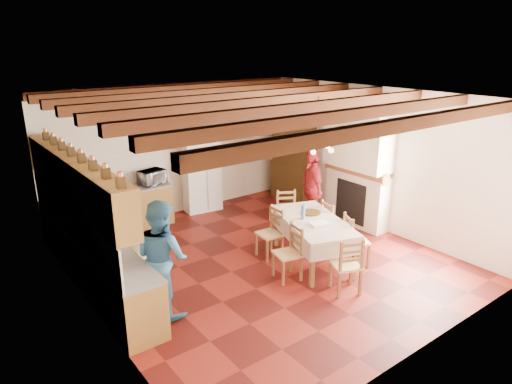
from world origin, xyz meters
TOP-DOWN VIEW (x-y plane):
  - floor at (0.00, 0.00)m, footprint 6.00×6.50m
  - ceiling at (0.00, 0.00)m, footprint 6.00×6.50m
  - wall_back at (0.00, 3.26)m, footprint 6.00×0.02m
  - wall_front at (0.00, -3.26)m, footprint 6.00×0.02m
  - wall_left at (-3.01, 0.00)m, footprint 0.02×6.50m
  - wall_right at (3.01, 0.00)m, footprint 0.02×6.50m
  - ceiling_beams at (0.00, 0.00)m, footprint 6.00×6.30m
  - lower_cabinets_left at (-2.70, 1.05)m, footprint 0.60×4.30m
  - lower_cabinets_back at (-1.55, 2.95)m, footprint 2.30×0.60m
  - countertop_left at (-2.70, 1.05)m, footprint 0.62×4.30m
  - countertop_back at (-1.55, 2.95)m, footprint 2.34×0.62m
  - backsplash_left at (-2.98, 1.05)m, footprint 0.03×4.30m
  - backsplash_back at (-1.55, 3.23)m, footprint 2.30×0.03m
  - upper_cabinets at (-2.83, 1.05)m, footprint 0.35×4.20m
  - fireplace at (2.72, 0.20)m, footprint 0.56×1.60m
  - wall_picture at (1.55, 3.23)m, footprint 0.34×0.03m
  - refrigerator at (0.55, 3.12)m, footprint 0.93×0.79m
  - hutch at (2.75, 2.24)m, footprint 0.55×1.22m
  - dining_table at (0.74, -0.55)m, footprint 1.52×2.09m
  - chandelier at (0.74, -0.55)m, footprint 0.47×0.47m
  - chair_left_near at (-0.04, -0.76)m, footprint 0.48×0.49m
  - chair_left_far at (0.24, 0.07)m, footprint 0.43×0.45m
  - chair_right_near at (1.29, -1.11)m, footprint 0.54×0.55m
  - chair_right_far at (1.51, -0.35)m, footprint 0.48×0.49m
  - chair_end_near at (0.43, -1.64)m, footprint 0.54×0.53m
  - chair_end_far at (1.13, 0.59)m, footprint 0.56×0.56m
  - person_man at (-2.23, 0.46)m, footprint 0.59×0.70m
  - person_woman_blue at (-2.13, -0.39)m, footprint 0.83×0.97m
  - person_woman_red at (1.92, 0.73)m, footprint 0.78×1.08m
  - microwave at (-0.73, 2.95)m, footprint 0.63×0.50m
  - fridge_vase at (0.62, 3.12)m, footprint 0.37×0.37m

SIDE VIEW (x-z plane):
  - floor at x=0.00m, z-range -0.02..0.00m
  - lower_cabinets_left at x=-2.70m, z-range 0.00..0.86m
  - lower_cabinets_back at x=-1.55m, z-range 0.00..0.86m
  - chair_left_near at x=-0.04m, z-range 0.00..0.96m
  - chair_left_far at x=0.24m, z-range 0.00..0.96m
  - chair_right_near at x=1.29m, z-range 0.00..0.96m
  - chair_right_far at x=1.51m, z-range 0.00..0.96m
  - chair_end_near at x=0.43m, z-range 0.00..0.96m
  - chair_end_far at x=1.13m, z-range 0.00..0.96m
  - dining_table at x=0.74m, z-range 0.33..1.15m
  - person_man at x=-2.23m, z-range 0.00..1.64m
  - refrigerator at x=0.55m, z-range 0.00..1.70m
  - person_woman_red at x=1.92m, z-range 0.00..1.70m
  - person_woman_blue at x=-2.13m, z-range 0.00..1.75m
  - countertop_left at x=-2.70m, z-range 0.86..0.90m
  - countertop_back at x=-1.55m, z-range 0.86..0.90m
  - microwave at x=-0.73m, z-range 0.90..1.21m
  - hutch at x=2.75m, z-range 0.00..2.18m
  - backsplash_left at x=-2.98m, z-range 0.90..1.50m
  - backsplash_back at x=-1.55m, z-range 0.90..1.50m
  - fireplace at x=2.72m, z-range 0.00..2.80m
  - wall_back at x=0.00m, z-range 0.00..3.00m
  - wall_front at x=0.00m, z-range 0.00..3.00m
  - wall_left at x=-3.01m, z-range 0.00..3.00m
  - wall_right at x=3.01m, z-range 0.00..3.00m
  - upper_cabinets at x=-2.83m, z-range 1.50..2.20m
  - wall_picture at x=1.55m, z-range 1.64..2.06m
  - fridge_vase at x=0.62m, z-range 1.70..2.04m
  - chandelier at x=0.74m, z-range 2.23..2.27m
  - ceiling_beams at x=0.00m, z-range 2.83..2.99m
  - ceiling at x=0.00m, z-range 3.00..3.02m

